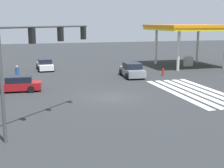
# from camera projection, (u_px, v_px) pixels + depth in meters

# --- Properties ---
(ground_plane) EXTENTS (137.34, 137.34, 0.00)m
(ground_plane) POSITION_uv_depth(u_px,v_px,m) (112.00, 97.00, 25.46)
(ground_plane) COLOR #2B2D30
(crosswalk_markings) EXTENTS (11.40, 4.40, 0.01)m
(crosswalk_markings) POSITION_uv_depth(u_px,v_px,m) (194.00, 92.00, 27.49)
(crosswalk_markings) COLOR silver
(crosswalk_markings) RESTS_ON ground_plane
(traffic_signal_mast) EXTENTS (5.48, 5.48, 6.01)m
(traffic_signal_mast) POSITION_uv_depth(u_px,v_px,m) (39.00, 49.00, 17.33)
(traffic_signal_mast) COLOR #47474C
(traffic_signal_mast) RESTS_ON ground_plane
(car_0) EXTENTS (2.12, 4.64, 1.36)m
(car_0) POSITION_uv_depth(u_px,v_px,m) (16.00, 84.00, 27.43)
(car_0) COLOR maroon
(car_0) RESTS_ON ground_plane
(car_2) EXTENTS (4.61, 2.37, 1.59)m
(car_2) POSITION_uv_depth(u_px,v_px,m) (132.00, 70.00, 34.74)
(car_2) COLOR gray
(car_2) RESTS_ON ground_plane
(car_3) EXTENTS (4.52, 2.09, 1.43)m
(car_3) POSITION_uv_depth(u_px,v_px,m) (45.00, 65.00, 39.86)
(car_3) COLOR silver
(car_3) RESTS_ON ground_plane
(gas_station_canopy) EXTENTS (9.91, 9.91, 5.67)m
(gas_station_canopy) POSITION_uv_depth(u_px,v_px,m) (190.00, 29.00, 42.48)
(gas_station_canopy) COLOR yellow
(gas_station_canopy) RESTS_ON ground_plane
(pedestrian) EXTENTS (0.40, 0.42, 1.76)m
(pedestrian) POSITION_uv_depth(u_px,v_px,m) (17.00, 73.00, 31.23)
(pedestrian) COLOR brown
(pedestrian) RESTS_ON ground_plane
(fire_hydrant) EXTENTS (0.22, 0.22, 0.86)m
(fire_hydrant) POSITION_uv_depth(u_px,v_px,m) (163.00, 72.00, 35.52)
(fire_hydrant) COLOR red
(fire_hydrant) RESTS_ON ground_plane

